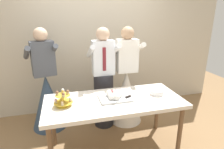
# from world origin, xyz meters

# --- Properties ---
(ground_plane) EXTENTS (8.00, 8.00, 0.00)m
(ground_plane) POSITION_xyz_m (0.00, 0.00, 0.00)
(ground_plane) COLOR olive
(rear_wall) EXTENTS (5.20, 0.10, 2.90)m
(rear_wall) POSITION_xyz_m (0.00, 1.41, 1.45)
(rear_wall) COLOR beige
(rear_wall) RESTS_ON ground_plane
(dessert_table) EXTENTS (1.80, 0.80, 0.78)m
(dessert_table) POSITION_xyz_m (0.00, 0.00, 0.70)
(dessert_table) COLOR silver
(dessert_table) RESTS_ON ground_plane
(cupcake_stand) EXTENTS (0.23, 0.23, 0.21)m
(cupcake_stand) POSITION_xyz_m (-0.65, 0.00, 0.86)
(cupcake_stand) COLOR gold
(cupcake_stand) RESTS_ON dessert_table
(main_cake_tray) EXTENTS (0.42, 0.33, 0.13)m
(main_cake_tray) POSITION_xyz_m (0.02, 0.03, 0.82)
(main_cake_tray) COLOR silver
(main_cake_tray) RESTS_ON dessert_table
(plate_stack) EXTENTS (0.18, 0.18, 0.07)m
(plate_stack) POSITION_xyz_m (0.62, 0.01, 0.81)
(plate_stack) COLOR white
(plate_stack) RESTS_ON dessert_table
(person_groom) EXTENTS (0.46, 0.49, 1.66)m
(person_groom) POSITION_xyz_m (-0.00, 0.66, 0.75)
(person_groom) COLOR #232328
(person_groom) RESTS_ON ground_plane
(person_bride) EXTENTS (0.56, 0.56, 1.66)m
(person_bride) POSITION_xyz_m (0.41, 0.70, 0.58)
(person_bride) COLOR white
(person_bride) RESTS_ON ground_plane
(person_guest) EXTENTS (0.59, 0.58, 1.66)m
(person_guest) POSITION_xyz_m (-0.91, 0.84, 0.58)
(person_guest) COLOR #334760
(person_guest) RESTS_ON ground_plane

